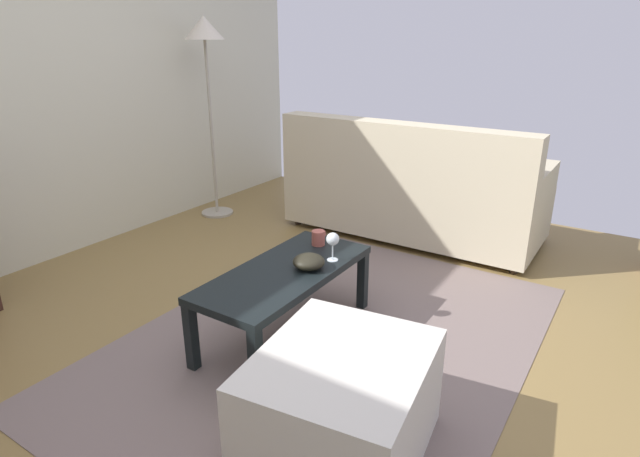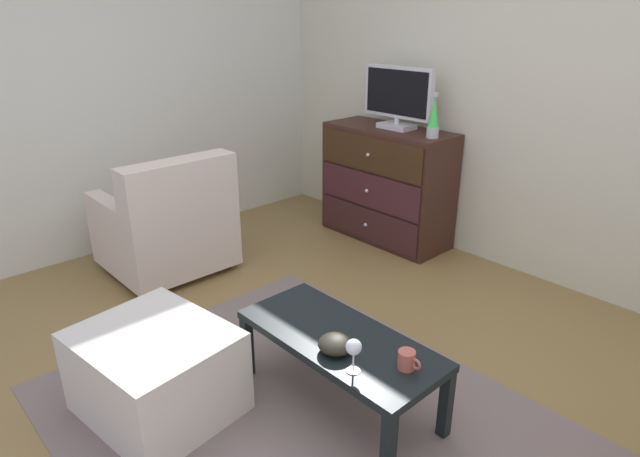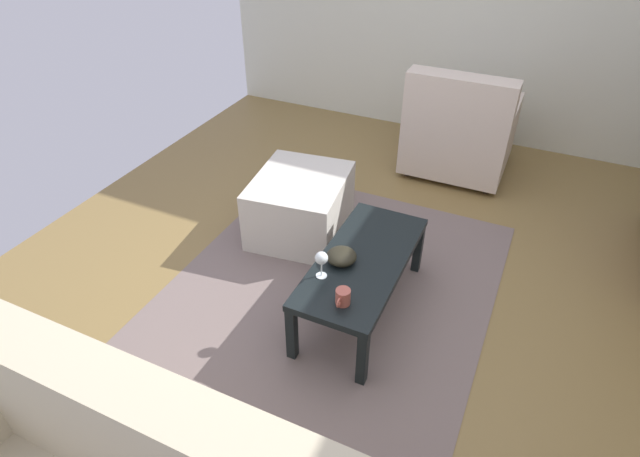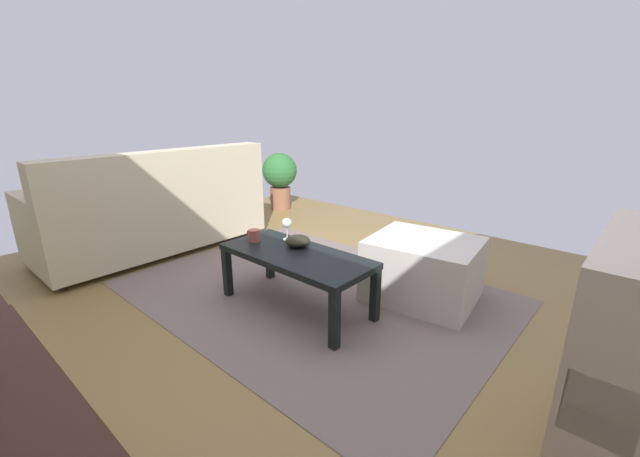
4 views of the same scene
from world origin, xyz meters
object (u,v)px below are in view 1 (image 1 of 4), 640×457
object	(u,v)px
coffee_table	(285,278)
couch_large	(411,192)
standing_lamp	(205,47)
bowl_decorative	(309,262)
mug	(319,238)
ottoman	(342,405)
wine_glass	(333,240)

from	to	relation	value
coffee_table	couch_large	bearing A→B (deg)	1.93
couch_large	standing_lamp	world-z (taller)	standing_lamp
couch_large	bowl_decorative	bearing A→B (deg)	-174.66
coffee_table	couch_large	xyz separation A→B (m)	(1.74, 0.06, 0.02)
couch_large	standing_lamp	bearing A→B (deg)	105.13
coffee_table	mug	xyz separation A→B (m)	(0.37, 0.04, 0.09)
couch_large	standing_lamp	size ratio (longest dim) A/B	1.17
mug	bowl_decorative	xyz separation A→B (m)	(-0.30, -0.13, -0.01)
couch_large	ottoman	xyz separation A→B (m)	(-2.30, -0.73, -0.14)
wine_glass	bowl_decorative	xyz separation A→B (m)	(-0.15, 0.05, -0.08)
mug	bowl_decorative	world-z (taller)	mug
bowl_decorative	couch_large	world-z (taller)	couch_large
couch_large	standing_lamp	distance (m)	2.03
mug	ottoman	distance (m)	1.19
bowl_decorative	ottoman	world-z (taller)	bowl_decorative
ottoman	standing_lamp	distance (m)	3.27
mug	couch_large	world-z (taller)	couch_large
bowl_decorative	couch_large	size ratio (longest dim) A/B	0.09
wine_glass	bowl_decorative	world-z (taller)	wine_glass
coffee_table	mug	size ratio (longest dim) A/B	9.06
coffee_table	standing_lamp	xyz separation A→B (m)	(1.29, 1.73, 1.08)
ottoman	standing_lamp	size ratio (longest dim) A/B	0.42
wine_glass	mug	distance (m)	0.24
bowl_decorative	standing_lamp	xyz separation A→B (m)	(1.21, 1.83, 1.00)
coffee_table	ottoman	size ratio (longest dim) A/B	1.48
coffee_table	ottoman	bearing A→B (deg)	-129.61
coffee_table	bowl_decorative	world-z (taller)	bowl_decorative
wine_glass	bowl_decorative	bearing A→B (deg)	162.23
wine_glass	standing_lamp	distance (m)	2.34
mug	bowl_decorative	size ratio (longest dim) A/B	0.69
standing_lamp	coffee_table	bearing A→B (deg)	-126.73
bowl_decorative	ottoman	xyz separation A→B (m)	(-0.64, -0.58, -0.21)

